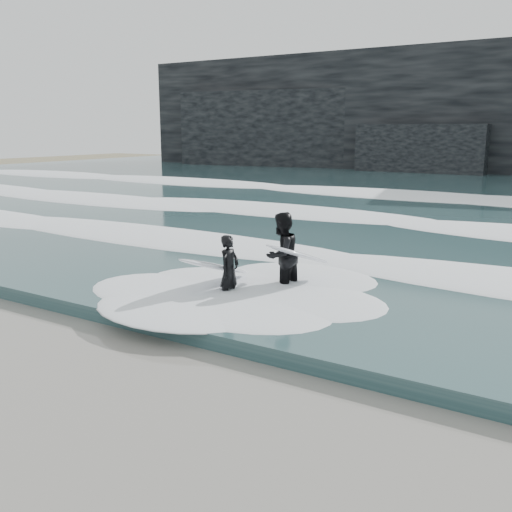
# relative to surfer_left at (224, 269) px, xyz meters

# --- Properties ---
(ground) EXTENTS (120.00, 120.00, 0.00)m
(ground) POSITION_rel_surfer_left_xyz_m (1.72, -5.29, -0.76)
(ground) COLOR olive
(ground) RESTS_ON ground
(sea) EXTENTS (90.00, 52.00, 0.30)m
(sea) POSITION_rel_surfer_left_xyz_m (1.72, 23.71, -0.61)
(sea) COLOR #2C494C
(sea) RESTS_ON ground
(foam_near) EXTENTS (60.00, 3.20, 0.20)m
(foam_near) POSITION_rel_surfer_left_xyz_m (1.72, 3.71, -0.36)
(foam_near) COLOR white
(foam_near) RESTS_ON sea
(foam_mid) EXTENTS (60.00, 4.00, 0.24)m
(foam_mid) POSITION_rel_surfer_left_xyz_m (1.72, 10.71, -0.34)
(foam_mid) COLOR white
(foam_mid) RESTS_ON sea
(foam_far) EXTENTS (60.00, 4.80, 0.30)m
(foam_far) POSITION_rel_surfer_left_xyz_m (1.72, 19.71, -0.31)
(foam_far) COLOR white
(foam_far) RESTS_ON sea
(surfer_left) EXTENTS (0.93, 2.27, 1.51)m
(surfer_left) POSITION_rel_surfer_left_xyz_m (0.00, 0.00, 0.00)
(surfer_left) COLOR black
(surfer_left) RESTS_ON ground
(surfer_right) EXTENTS (1.36, 1.98, 1.89)m
(surfer_right) POSITION_rel_surfer_left_xyz_m (0.80, 1.09, 0.19)
(surfer_right) COLOR black
(surfer_right) RESTS_ON ground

